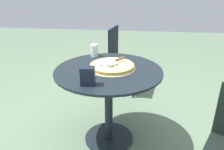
{
  "coord_description": "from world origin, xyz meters",
  "views": [
    {
      "loc": [
        -0.23,
        1.67,
        1.39
      ],
      "look_at": [
        -0.03,
        -0.03,
        0.65
      ],
      "focal_mm": 34.91,
      "sensor_mm": 36.0,
      "label": 1
    }
  ],
  "objects_px": {
    "patio_table": "(109,89)",
    "patio_chair_far": "(121,55)",
    "pizza_on_tray": "(112,66)",
    "napkin_dispenser": "(88,76)",
    "pizza_server": "(116,61)",
    "drinking_cup": "(94,50)"
  },
  "relations": [
    {
      "from": "napkin_dispenser",
      "to": "patio_chair_far",
      "type": "bearing_deg",
      "value": 81.07
    },
    {
      "from": "pizza_server",
      "to": "patio_chair_far",
      "type": "distance_m",
      "value": 1.01
    },
    {
      "from": "drinking_cup",
      "to": "patio_table",
      "type": "bearing_deg",
      "value": 119.21
    },
    {
      "from": "patio_table",
      "to": "pizza_on_tray",
      "type": "xyz_separation_m",
      "value": [
        -0.03,
        -0.03,
        0.2
      ]
    },
    {
      "from": "patio_table",
      "to": "drinking_cup",
      "type": "height_order",
      "value": "drinking_cup"
    },
    {
      "from": "drinking_cup",
      "to": "patio_chair_far",
      "type": "relative_size",
      "value": 0.14
    },
    {
      "from": "pizza_on_tray",
      "to": "patio_chair_far",
      "type": "distance_m",
      "value": 1.01
    },
    {
      "from": "pizza_server",
      "to": "patio_chair_far",
      "type": "relative_size",
      "value": 0.23
    },
    {
      "from": "napkin_dispenser",
      "to": "patio_chair_far",
      "type": "distance_m",
      "value": 1.36
    },
    {
      "from": "pizza_on_tray",
      "to": "patio_chair_far",
      "type": "xyz_separation_m",
      "value": [
        0.01,
        -0.99,
        -0.23
      ]
    },
    {
      "from": "patio_table",
      "to": "patio_chair_far",
      "type": "bearing_deg",
      "value": -91.0
    },
    {
      "from": "pizza_server",
      "to": "patio_chair_far",
      "type": "bearing_deg",
      "value": -87.72
    },
    {
      "from": "drinking_cup",
      "to": "patio_chair_far",
      "type": "xyz_separation_m",
      "value": [
        -0.2,
        -0.69,
        -0.27
      ]
    },
    {
      "from": "drinking_cup",
      "to": "napkin_dispenser",
      "type": "distance_m",
      "value": 0.64
    },
    {
      "from": "pizza_server",
      "to": "napkin_dispenser",
      "type": "distance_m",
      "value": 0.39
    },
    {
      "from": "patio_table",
      "to": "pizza_server",
      "type": "xyz_separation_m",
      "value": [
        -0.06,
        -0.05,
        0.24
      ]
    },
    {
      "from": "patio_table",
      "to": "pizza_server",
      "type": "height_order",
      "value": "pizza_server"
    },
    {
      "from": "napkin_dispenser",
      "to": "drinking_cup",
      "type": "bearing_deg",
      "value": 93.4
    },
    {
      "from": "pizza_on_tray",
      "to": "patio_chair_far",
      "type": "bearing_deg",
      "value": -89.54
    },
    {
      "from": "patio_table",
      "to": "napkin_dispenser",
      "type": "distance_m",
      "value": 0.41
    },
    {
      "from": "pizza_on_tray",
      "to": "napkin_dispenser",
      "type": "xyz_separation_m",
      "value": [
        0.13,
        0.34,
        0.05
      ]
    },
    {
      "from": "pizza_on_tray",
      "to": "drinking_cup",
      "type": "height_order",
      "value": "drinking_cup"
    }
  ]
}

